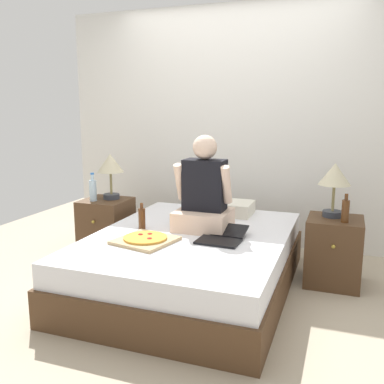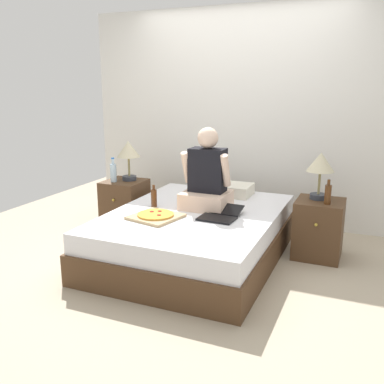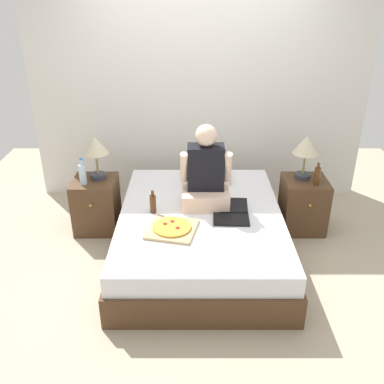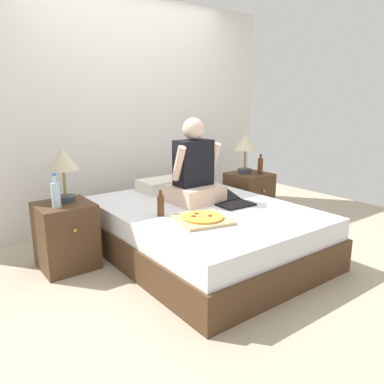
{
  "view_description": "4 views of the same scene",
  "coord_description": "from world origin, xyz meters",
  "views": [
    {
      "loc": [
        1.13,
        -3.11,
        1.45
      ],
      "look_at": [
        0.01,
        -0.01,
        0.8
      ],
      "focal_mm": 40.0,
      "sensor_mm": 36.0,
      "label": 1
    },
    {
      "loc": [
        1.5,
        -3.58,
        1.63
      ],
      "look_at": [
        -0.01,
        -0.06,
        0.66
      ],
      "focal_mm": 40.0,
      "sensor_mm": 36.0,
      "label": 2
    },
    {
      "loc": [
        -0.08,
        -3.46,
        2.38
      ],
      "look_at": [
        -0.08,
        -0.06,
        0.69
      ],
      "focal_mm": 40.0,
      "sensor_mm": 36.0,
      "label": 3
    },
    {
      "loc": [
        -2.02,
        -2.53,
        1.4
      ],
      "look_at": [
        -0.12,
        -0.01,
        0.61
      ],
      "focal_mm": 35.0,
      "sensor_mm": 36.0,
      "label": 4
    }
  ],
  "objects": [
    {
      "name": "lamp_on_left_nightstand",
      "position": [
        -1.04,
        0.53,
        0.89
      ],
      "size": [
        0.26,
        0.26,
        0.45
      ],
      "color": "#333842",
      "rests_on": "nightstand_left"
    },
    {
      "name": "beer_bottle",
      "position": [
        1.15,
        0.38,
        0.66
      ],
      "size": [
        0.06,
        0.06,
        0.23
      ],
      "color": "#512D14",
      "rests_on": "nightstand_right"
    },
    {
      "name": "laptop",
      "position": [
        0.27,
        -0.08,
        0.48
      ],
      "size": [
        0.34,
        0.43,
        0.07
      ],
      "color": "black",
      "rests_on": "bed"
    },
    {
      "name": "wall_back",
      "position": [
        0.0,
        1.38,
        1.25
      ],
      "size": [
        3.81,
        0.12,
        2.5
      ],
      "primitive_type": "cube",
      "color": "silver",
      "rests_on": "ground"
    },
    {
      "name": "water_bottle",
      "position": [
        -1.16,
        0.39,
        0.67
      ],
      "size": [
        0.07,
        0.07,
        0.28
      ],
      "color": "silver",
      "rests_on": "nightstand_left"
    },
    {
      "name": "nightstand_right",
      "position": [
        1.08,
        0.48,
        0.28
      ],
      "size": [
        0.44,
        0.47,
        0.56
      ],
      "color": "#4C331E",
      "rests_on": "ground"
    },
    {
      "name": "beer_bottle_on_bed",
      "position": [
        -0.44,
        0.0,
        0.55
      ],
      "size": [
        0.06,
        0.06,
        0.22
      ],
      "color": "#4C2811",
      "rests_on": "bed"
    },
    {
      "name": "pizza_box",
      "position": [
        -0.25,
        -0.32,
        0.48
      ],
      "size": [
        0.48,
        0.48,
        0.05
      ],
      "color": "tan",
      "rests_on": "bed"
    },
    {
      "name": "bed",
      "position": [
        0.0,
        0.0,
        0.23
      ],
      "size": [
        1.54,
        2.04,
        0.46
      ],
      "color": "#4C331E",
      "rests_on": "ground"
    },
    {
      "name": "nightstand_left",
      "position": [
        -1.08,
        0.48,
        0.28
      ],
      "size": [
        0.44,
        0.47,
        0.56
      ],
      "color": "#4C331E",
      "rests_on": "ground"
    },
    {
      "name": "ground_plane",
      "position": [
        0.0,
        0.0,
        0.0
      ],
      "size": [
        5.81,
        5.81,
        0.0
      ],
      "primitive_type": "plane",
      "color": "tan"
    },
    {
      "name": "person_seated",
      "position": [
        0.05,
        0.18,
        0.74
      ],
      "size": [
        0.47,
        0.4,
        0.78
      ],
      "color": "beige",
      "rests_on": "bed"
    },
    {
      "name": "lamp_on_right_nightstand",
      "position": [
        1.05,
        0.53,
        0.89
      ],
      "size": [
        0.26,
        0.26,
        0.45
      ],
      "color": "#333842",
      "rests_on": "nightstand_right"
    },
    {
      "name": "pillow",
      "position": [
        0.07,
        0.74,
        0.52
      ],
      "size": [
        0.52,
        0.34,
        0.12
      ],
      "primitive_type": "cube",
      "color": "silver",
      "rests_on": "bed"
    }
  ]
}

